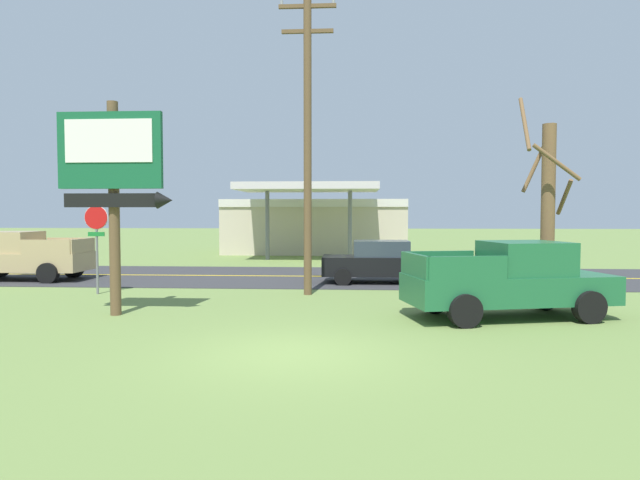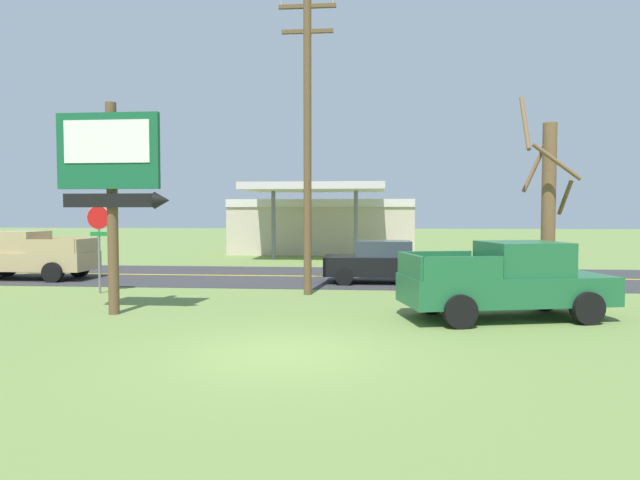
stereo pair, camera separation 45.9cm
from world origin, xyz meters
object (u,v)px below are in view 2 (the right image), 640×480
utility_pole (307,135)px  car_black_near_lane (380,262)px  bare_tree (548,208)px  motel_sign (112,173)px  pickup_tan_on_road (27,256)px  pickup_green_parked_on_lawn (508,281)px  gas_station (323,224)px  stop_sign (99,233)px

utility_pole → car_black_near_lane: size_ratio=2.35×
utility_pole → bare_tree: utility_pole is taller
motel_sign → utility_pole: bearing=41.7°
motel_sign → utility_pole: utility_pole is taller
motel_sign → pickup_tan_on_road: 10.66m
pickup_green_parked_on_lawn → gas_station: bearing=106.1°
bare_tree → car_black_near_lane: (-4.78, 4.59, -2.02)m
stop_sign → pickup_tan_on_road: 6.11m
utility_pole → bare_tree: bearing=-10.8°
gas_station → pickup_green_parked_on_lawn: 24.25m
utility_pole → car_black_near_lane: utility_pole is taller
gas_station → car_black_near_lane: gas_station is taller
motel_sign → bare_tree: bare_tree is taller
bare_tree → gas_station: size_ratio=0.52×
bare_tree → pickup_green_parked_on_lawn: (-1.68, -2.39, -1.89)m
bare_tree → pickup_tan_on_road: bare_tree is taller
pickup_green_parked_on_lawn → pickup_tan_on_road: size_ratio=1.06×
stop_sign → car_black_near_lane: (9.45, 3.56, -1.20)m
motel_sign → car_black_near_lane: 10.66m
pickup_tan_on_road → car_black_near_lane: pickup_tan_on_road is taller
pickup_tan_on_road → bare_tree: bearing=-13.5°
motel_sign → stop_sign: motel_sign is taller
stop_sign → car_black_near_lane: stop_sign is taller
stop_sign → bare_tree: bearing=-4.2°
utility_pole → pickup_green_parked_on_lawn: utility_pole is taller
pickup_tan_on_road → car_black_near_lane: 14.30m
bare_tree → stop_sign: bearing=175.8°
stop_sign → gas_station: bearing=73.6°
motel_sign → gas_station: 24.00m
pickup_green_parked_on_lawn → pickup_tan_on_road: bearing=158.2°
motel_sign → utility_pole: 6.43m
utility_pole → pickup_green_parked_on_lawn: size_ratio=1.79×
car_black_near_lane → pickup_green_parked_on_lawn: bearing=-66.0°
pickup_green_parked_on_lawn → car_black_near_lane: size_ratio=1.31×
utility_pole → gas_station: utility_pole is taller
stop_sign → utility_pole: (7.00, 0.34, 3.22)m
utility_pole → pickup_green_parked_on_lawn: 7.96m
pickup_tan_on_road → car_black_near_lane: size_ratio=1.24×
stop_sign → car_black_near_lane: bearing=20.6°
motel_sign → utility_pole: (4.67, 4.16, 1.50)m
utility_pole → car_black_near_lane: bearing=52.7°
gas_station → pickup_tan_on_road: bearing=-123.3°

